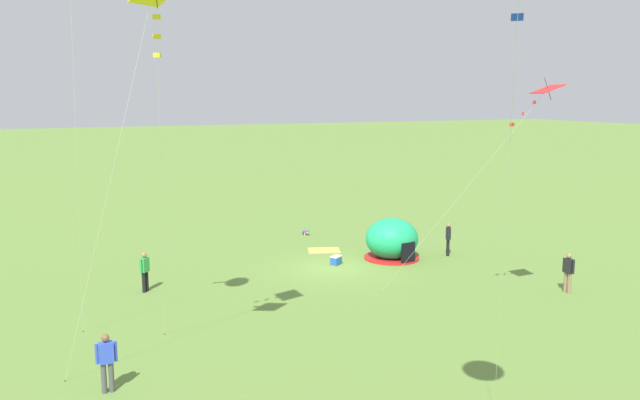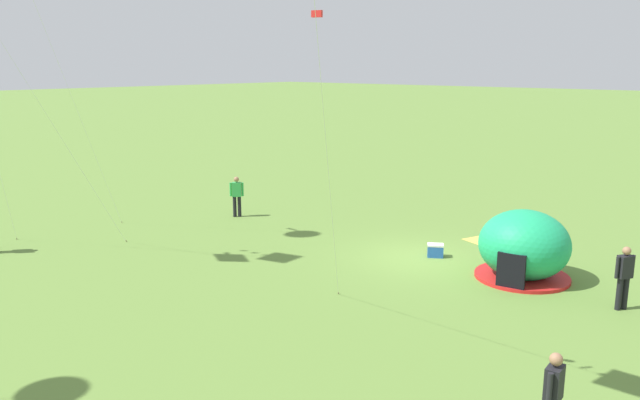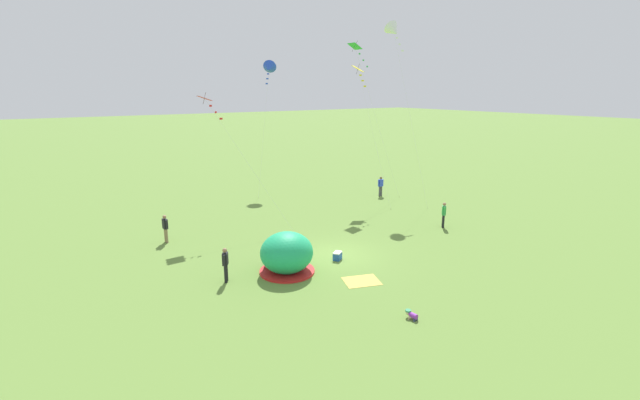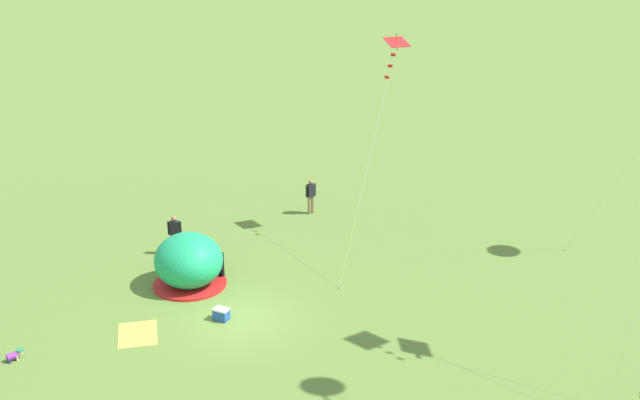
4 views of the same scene
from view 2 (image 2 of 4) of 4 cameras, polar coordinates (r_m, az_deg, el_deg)
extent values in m
plane|color=olive|center=(21.13, 8.96, -5.29)|extent=(300.00, 300.00, 0.00)
ellipsoid|color=#1EAD6B|center=(19.67, 18.16, -3.90)|extent=(2.70, 2.60, 2.10)
cylinder|color=red|center=(19.97, 17.96, -6.66)|extent=(2.81, 2.81, 0.10)
cube|color=black|center=(18.64, 17.05, -6.33)|extent=(0.81, 0.24, 1.10)
cube|color=gold|center=(23.53, 15.37, -3.74)|extent=(2.03, 1.79, 0.01)
cube|color=#2659B2|center=(21.34, 10.50, -4.63)|extent=(0.63, 0.58, 0.38)
cube|color=white|center=(21.28, 10.52, -4.07)|extent=(0.64, 0.59, 0.06)
cylinder|color=purple|center=(26.80, 20.16, -1.75)|extent=(0.26, 0.35, 0.22)
sphere|color=beige|center=(26.55, 20.02, -1.80)|extent=(0.19, 0.19, 0.19)
cylinder|color=#338C59|center=(26.53, 20.04, -1.61)|extent=(0.24, 0.24, 0.06)
cylinder|color=beige|center=(26.69, 20.29, -2.01)|extent=(0.07, 0.07, 0.17)
cylinder|color=beige|center=(26.73, 19.87, -1.95)|extent=(0.07, 0.07, 0.17)
cylinder|color=navy|center=(26.93, 20.37, -1.93)|extent=(0.09, 0.09, 0.13)
cylinder|color=navy|center=(26.96, 20.04, -1.89)|extent=(0.09, 0.09, 0.13)
cylinder|color=black|center=(26.59, -7.37, -0.59)|extent=(0.15, 0.15, 0.88)
cylinder|color=black|center=(26.61, -7.80, -0.60)|extent=(0.15, 0.15, 0.88)
cube|color=green|center=(26.45, -7.63, 0.97)|extent=(0.44, 0.44, 0.60)
sphere|color=#9E7051|center=(26.37, -7.66, 1.89)|extent=(0.22, 0.22, 0.22)
cylinder|color=green|center=(26.43, -7.09, 0.98)|extent=(0.09, 0.09, 0.58)
cylinder|color=green|center=(26.47, -8.17, 0.96)|extent=(0.09, 0.09, 0.58)
cylinder|color=black|center=(18.44, 26.13, -7.65)|extent=(0.15, 0.15, 0.88)
cylinder|color=black|center=(18.30, 25.67, -7.74)|extent=(0.15, 0.15, 0.88)
cube|color=black|center=(18.15, 26.12, -5.49)|extent=(0.40, 0.45, 0.60)
sphere|color=#9E7051|center=(18.03, 26.24, -4.19)|extent=(0.22, 0.22, 0.22)
cylinder|color=black|center=(18.31, 26.69, -5.39)|extent=(0.09, 0.09, 0.58)
cylinder|color=black|center=(17.98, 25.53, -5.59)|extent=(0.09, 0.09, 0.58)
cube|color=black|center=(11.41, 20.61, -15.42)|extent=(0.27, 0.40, 0.60)
sphere|color=#9E7051|center=(11.22, 20.78, -13.46)|extent=(0.22, 0.22, 0.22)
cylinder|color=black|center=(11.62, 20.97, -14.90)|extent=(0.09, 0.09, 0.58)
cylinder|color=black|center=(11.19, 20.24, -15.95)|extent=(0.09, 0.09, 0.58)
cylinder|color=silver|center=(13.60, 0.71, 3.43)|extent=(3.62, 5.21, 8.48)
cylinder|color=brown|center=(17.75, 1.70, -8.50)|extent=(0.03, 0.03, 0.06)
cube|color=red|center=(11.49, -0.29, 16.66)|extent=(0.21, 0.11, 0.12)
cylinder|color=brown|center=(25.62, -25.98, -3.21)|extent=(0.03, 0.03, 0.06)
cylinder|color=silver|center=(22.07, -24.60, 8.63)|extent=(0.72, 5.32, 10.68)
cylinder|color=brown|center=(23.82, -17.30, -3.60)|extent=(0.03, 0.03, 0.06)
cylinder|color=silver|center=(24.78, -23.16, 12.35)|extent=(0.14, 4.52, 13.53)
cylinder|color=brown|center=(26.67, -17.66, -1.95)|extent=(0.03, 0.03, 0.06)
camera|label=1|loc=(25.01, -72.02, 8.28)|focal=35.00mm
camera|label=3|loc=(35.41, 46.85, 12.86)|focal=24.00mm
camera|label=4|loc=(42.35, -8.87, 21.54)|focal=42.00mm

